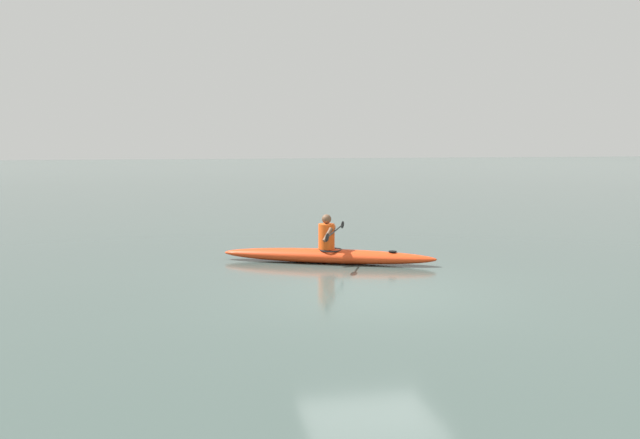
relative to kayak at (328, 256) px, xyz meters
The scene contains 3 objects.
ground_plane 2.86m from the kayak, 94.58° to the left, with size 160.00×160.00×0.00m, color #384742.
kayak is the anchor object (origin of this frame).
kayaker 0.49m from the kayak, 22.41° to the right, with size 0.97×2.27×0.78m.
Camera 1 is at (3.24, 11.19, 2.76)m, focal length 36.61 mm.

